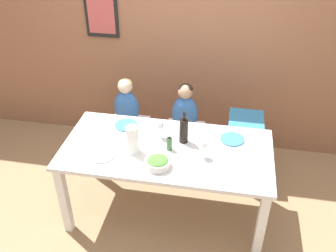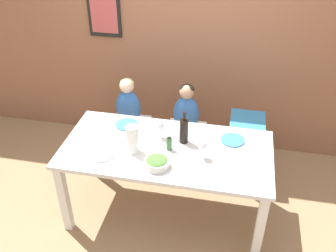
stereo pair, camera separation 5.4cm
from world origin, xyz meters
name	(u,v)px [view 2 (the right image)]	position (x,y,z in m)	size (l,w,h in m)	color
ground_plane	(167,211)	(0.00, 0.00, 0.00)	(14.00, 14.00, 0.00)	#9E7A56
wall_back	(191,29)	(0.00, 1.23, 1.35)	(10.00, 0.09, 2.70)	#8E5B42
dining_table	(166,157)	(0.00, 0.00, 0.66)	(1.76, 0.86, 0.75)	silver
chair_far_left	(130,130)	(-0.55, 0.70, 0.39)	(0.39, 0.40, 0.47)	silver
chair_far_center	(185,136)	(0.06, 0.70, 0.39)	(0.39, 0.40, 0.47)	silver
chair_right_highchair	(246,132)	(0.66, 0.70, 0.54)	(0.34, 0.34, 0.69)	silver
person_child_left	(128,102)	(-0.55, 0.70, 0.73)	(0.26, 0.15, 0.52)	#3366B2
person_child_center	(186,109)	(0.06, 0.70, 0.73)	(0.26, 0.15, 0.52)	#3366B2
wine_bottle	(184,130)	(0.13, 0.12, 0.87)	(0.08, 0.08, 0.30)	black
paper_towel_roll	(132,139)	(-0.26, -0.10, 0.87)	(0.10, 0.10, 0.24)	white
wine_glass_near	(203,146)	(0.31, -0.06, 0.87)	(0.07, 0.07, 0.16)	white
wine_glass_far	(160,126)	(-0.09, 0.15, 0.87)	(0.07, 0.07, 0.16)	white
salad_bowl_large	(157,162)	(-0.02, -0.25, 0.79)	(0.20, 0.20, 0.08)	silver
dinner_plate_front_left	(102,154)	(-0.50, -0.20, 0.76)	(0.21, 0.21, 0.01)	silver
dinner_plate_back_left	(127,125)	(-0.43, 0.27, 0.76)	(0.21, 0.21, 0.01)	teal
dinner_plate_back_right	(233,140)	(0.54, 0.22, 0.76)	(0.21, 0.21, 0.01)	teal
condiment_bottle_hot_sauce	(169,143)	(0.03, -0.01, 0.82)	(0.05, 0.05, 0.14)	#336633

